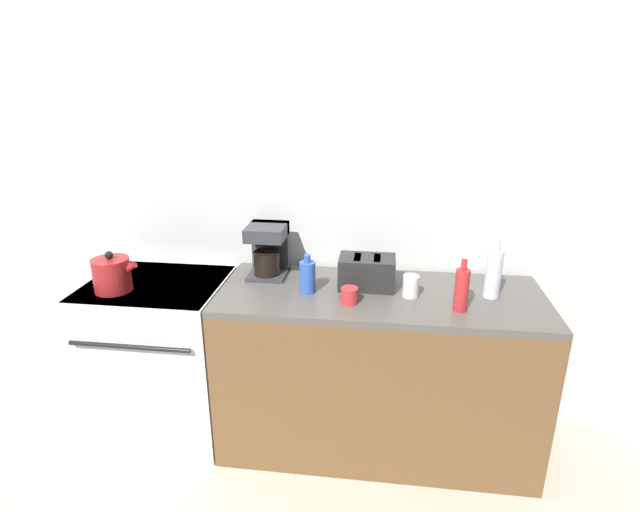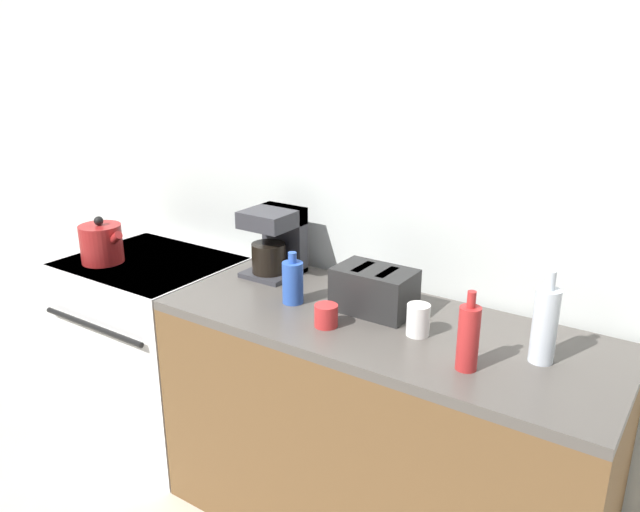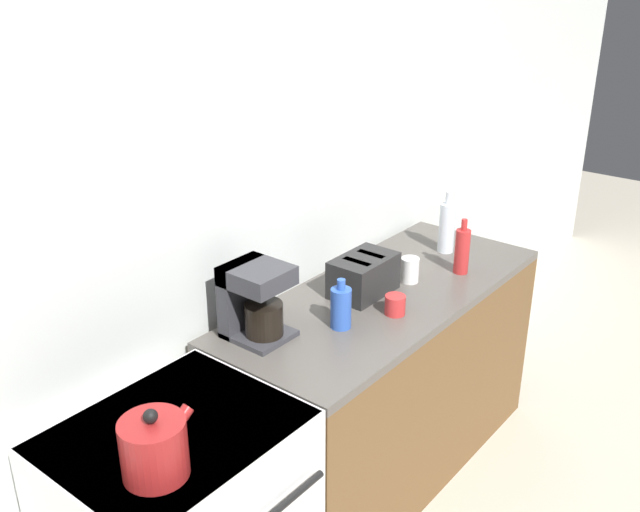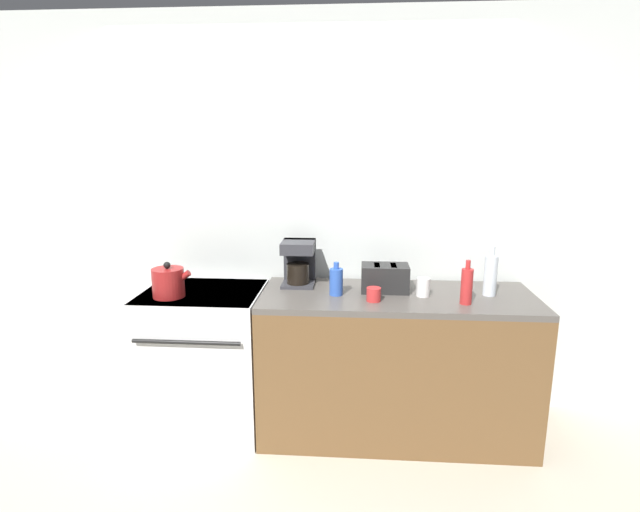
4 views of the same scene
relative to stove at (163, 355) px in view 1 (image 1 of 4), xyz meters
The scene contains 12 objects.
ground_plane 0.82m from the stove, 26.34° to the right, with size 12.00×12.00×0.00m, color beige.
wall_back 1.11m from the stove, 33.99° to the left, with size 8.00×0.05×2.60m.
stove is the anchor object (origin of this frame).
counter_block 1.19m from the stove, ahead, with size 1.64×0.66×0.90m.
kettle 0.56m from the stove, 142.61° to the right, with size 0.23×0.18×0.21m.
toaster 1.24m from the stove, ahead, with size 0.29×0.18×0.16m.
coffee_maker 0.85m from the stove, 19.67° to the left, with size 0.20×0.23×0.28m.
bottle_red 1.66m from the stove, ahead, with size 0.07×0.07×0.25m.
bottle_clear 1.83m from the stove, ahead, with size 0.08×0.08×0.30m.
bottle_blue 0.98m from the stove, ahead, with size 0.08×0.08×0.20m.
cup_red 1.15m from the stove, ahead, with size 0.08×0.08×0.08m.
cup_white 1.43m from the stove, ahead, with size 0.08×0.08×0.11m.
Camera 1 is at (0.58, -2.00, 1.93)m, focal length 28.00 mm.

